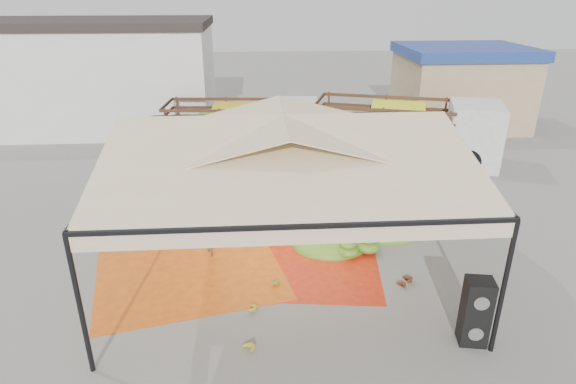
{
  "coord_description": "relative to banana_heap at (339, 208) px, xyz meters",
  "views": [
    {
      "loc": [
        -0.7,
        -11.49,
        6.9
      ],
      "look_at": [
        0.2,
        1.5,
        1.3
      ],
      "focal_mm": 30.0,
      "sensor_mm": 36.0,
      "label": 1
    }
  ],
  "objects": [
    {
      "name": "vendor",
      "position": [
        -1.32,
        2.72,
        0.12
      ],
      "size": [
        0.56,
        0.38,
        1.48
      ],
      "primitive_type": "imported",
      "rotation": [
        0.0,
        0.0,
        3.19
      ],
      "color": "gray",
      "rests_on": "ground"
    },
    {
      "name": "tarp_left",
      "position": [
        -4.36,
        -2.1,
        -0.61
      ],
      "size": [
        5.55,
        5.38,
        0.01
      ],
      "primitive_type": "cube",
      "rotation": [
        0.0,
        0.0,
        0.23
      ],
      "color": "orange",
      "rests_on": "ground"
    },
    {
      "name": "truck_left",
      "position": [
        -2.78,
        7.61,
        0.78
      ],
      "size": [
        6.77,
        2.75,
        2.27
      ],
      "rotation": [
        0.0,
        0.0,
        -0.08
      ],
      "color": "#4E281A",
      "rests_on": "ground"
    },
    {
      "name": "banana_heap",
      "position": [
        0.0,
        0.0,
        0.0
      ],
      "size": [
        7.22,
        6.72,
        1.24
      ],
      "primitive_type": "ellipsoid",
      "rotation": [
        0.0,
        0.0,
        0.43
      ],
      "color": "#407318",
      "rests_on": "ground"
    },
    {
      "name": "building_white",
      "position": [
        -11.78,
        12.28,
        2.1
      ],
      "size": [
        14.3,
        6.3,
        5.4
      ],
      "color": "silver",
      "rests_on": "ground"
    },
    {
      "name": "speaker_stack",
      "position": [
        1.92,
        -5.42,
        0.14
      ],
      "size": [
        0.62,
        0.56,
        1.51
      ],
      "rotation": [
        0.0,
        0.0,
        -0.18
      ],
      "color": "black",
      "rests_on": "ground"
    },
    {
      "name": "hand_yellow_a",
      "position": [
        -2.74,
        -4.05,
        -0.51
      ],
      "size": [
        0.52,
        0.45,
        0.21
      ],
      "primitive_type": "ellipsoid",
      "rotation": [
        0.0,
        0.0,
        -0.17
      ],
      "color": "gold",
      "rests_on": "ground"
    },
    {
      "name": "hand_yellow_b",
      "position": [
        -2.8,
        -5.42,
        -0.51
      ],
      "size": [
        0.6,
        0.58,
        0.21
      ],
      "primitive_type": "ellipsoid",
      "rotation": [
        0.0,
        0.0,
        0.6
      ],
      "color": "gold",
      "rests_on": "ground"
    },
    {
      "name": "truck_right",
      "position": [
        4.12,
        5.94,
        0.96
      ],
      "size": [
        7.85,
        4.63,
        2.55
      ],
      "rotation": [
        0.0,
        0.0,
        -0.3
      ],
      "color": "#52371B",
      "rests_on": "ground"
    },
    {
      "name": "ground",
      "position": [
        -1.78,
        -1.72,
        -0.62
      ],
      "size": [
        90.0,
        90.0,
        0.0
      ],
      "primitive_type": "plane",
      "color": "slate",
      "rests_on": "ground"
    },
    {
      "name": "hand_red_b",
      "position": [
        0.97,
        -3.39,
        -0.53
      ],
      "size": [
        0.47,
        0.42,
        0.18
      ],
      "primitive_type": "ellipsoid",
      "rotation": [
        0.0,
        0.0,
        0.24
      ],
      "color": "#602515",
      "rests_on": "ground"
    },
    {
      "name": "hanging_bunches",
      "position": [
        -1.49,
        -2.82,
        2.0
      ],
      "size": [
        1.74,
        0.24,
        0.2
      ],
      "color": "#4E7A19",
      "rests_on": "ground"
    },
    {
      "name": "building_tan",
      "position": [
        8.22,
        11.28,
        1.46
      ],
      "size": [
        6.3,
        5.3,
        4.1
      ],
      "color": "tan",
      "rests_on": "ground"
    },
    {
      "name": "banana_leaves",
      "position": [
        -4.04,
        -1.58,
        -0.62
      ],
      "size": [
        0.96,
        1.36,
        3.7
      ],
      "primitive_type": null,
      "color": "#2B6F1D",
      "rests_on": "ground"
    },
    {
      "name": "canopy_tent",
      "position": [
        -1.78,
        -1.72,
        2.68
      ],
      "size": [
        8.1,
        8.1,
        4.0
      ],
      "color": "black",
      "rests_on": "ground"
    },
    {
      "name": "tarp_right",
      "position": [
        -1.06,
        -2.08,
        -0.61
      ],
      "size": [
        3.97,
        4.12,
        0.01
      ],
      "primitive_type": "cube",
      "rotation": [
        0.0,
        0.0,
        -0.13
      ],
      "color": "red",
      "rests_on": "ground"
    },
    {
      "name": "hand_green",
      "position": [
        -2.15,
        -3.0,
        -0.52
      ],
      "size": [
        0.54,
        0.5,
        0.2
      ],
      "primitive_type": "ellipsoid",
      "rotation": [
        0.0,
        0.0,
        -0.43
      ],
      "color": "#447017",
      "rests_on": "ground"
    },
    {
      "name": "hand_red_a",
      "position": [
        1.17,
        -3.17,
        -0.5
      ],
      "size": [
        0.51,
        0.42,
        0.23
      ],
      "primitive_type": "ellipsoid",
      "rotation": [
        0.0,
        0.0,
        0.03
      ],
      "color": "#552913",
      "rests_on": "ground"
    }
  ]
}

